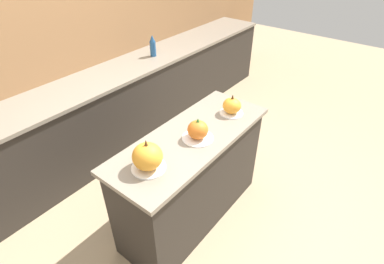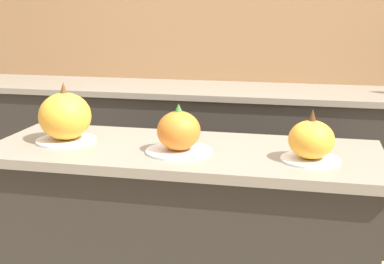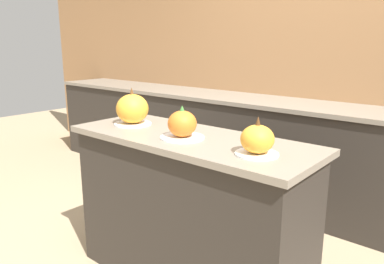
% 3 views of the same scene
% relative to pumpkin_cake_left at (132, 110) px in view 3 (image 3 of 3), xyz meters
% --- Properties ---
extents(wall_back, '(8.00, 0.06, 2.50)m').
position_rel_pumpkin_cake_left_xyz_m(wall_back, '(0.46, 1.70, 0.26)').
color(wall_back, '#9E7047').
rests_on(wall_back, ground_plane).
extents(kitchen_island, '(1.44, 0.55, 0.90)m').
position_rel_pumpkin_cake_left_xyz_m(kitchen_island, '(0.46, 0.00, -0.54)').
color(kitchen_island, '#2D2823').
rests_on(kitchen_island, ground_plane).
extents(back_counter, '(6.00, 0.60, 0.91)m').
position_rel_pumpkin_cake_left_xyz_m(back_counter, '(0.46, 1.37, -0.54)').
color(back_counter, '#2D2823').
rests_on(back_counter, ground_plane).
extents(pumpkin_cake_left, '(0.23, 0.23, 0.23)m').
position_rel_pumpkin_cake_left_xyz_m(pumpkin_cake_left, '(0.00, 0.00, 0.00)').
color(pumpkin_cake_left, white).
rests_on(pumpkin_cake_left, kitchen_island).
extents(pumpkin_cake_center, '(0.24, 0.24, 0.18)m').
position_rel_pumpkin_cake_left_xyz_m(pumpkin_cake_center, '(0.46, -0.05, -0.02)').
color(pumpkin_cake_center, white).
rests_on(pumpkin_cake_center, kitchen_island).
extents(pumpkin_cake_right, '(0.20, 0.20, 0.18)m').
position_rel_pumpkin_cake_left_xyz_m(pumpkin_cake_right, '(0.92, -0.06, -0.03)').
color(pumpkin_cake_right, white).
rests_on(pumpkin_cake_right, kitchen_island).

